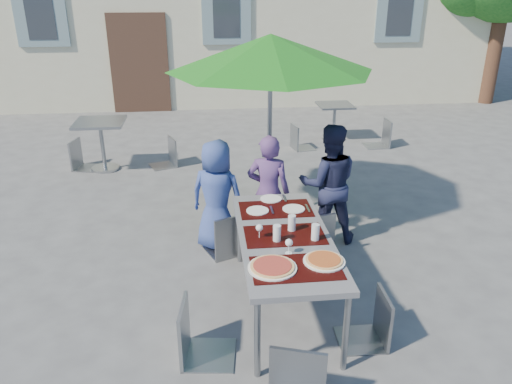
{
  "coord_description": "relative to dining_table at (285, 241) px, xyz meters",
  "views": [
    {
      "loc": [
        -0.63,
        -4.31,
        2.82
      ],
      "look_at": [
        -0.11,
        0.45,
        0.8
      ],
      "focal_mm": 35.0,
      "sensor_mm": 36.0,
      "label": 1
    }
  ],
  "objects": [
    {
      "name": "ground",
      "position": [
        -0.05,
        0.45,
        -0.7
      ],
      "size": [
        90.0,
        90.0,
        0.0
      ],
      "primitive_type": "plane",
      "color": "#4B4B4E",
      "rests_on": "ground"
    },
    {
      "name": "dining_table",
      "position": [
        0.0,
        0.0,
        0.0
      ],
      "size": [
        0.8,
        1.85,
        0.76
      ],
      "color": "#4C4B51",
      "rests_on": "ground"
    },
    {
      "name": "pizza_near_left",
      "position": [
        -0.19,
        -0.54,
        0.07
      ],
      "size": [
        0.39,
        0.39,
        0.03
      ],
      "color": "white",
      "rests_on": "dining_table"
    },
    {
      "name": "pizza_near_right",
      "position": [
        0.24,
        -0.49,
        0.07
      ],
      "size": [
        0.34,
        0.34,
        0.03
      ],
      "color": "white",
      "rests_on": "dining_table"
    },
    {
      "name": "glassware",
      "position": [
        0.04,
        -0.07,
        0.13
      ],
      "size": [
        0.54,
        0.47,
        0.15
      ],
      "color": "silver",
      "rests_on": "dining_table"
    },
    {
      "name": "place_settings",
      "position": [
        -0.0,
        0.61,
        0.06
      ],
      "size": [
        0.62,
        0.49,
        0.01
      ],
      "color": "white",
      "rests_on": "dining_table"
    },
    {
      "name": "child_0",
      "position": [
        -0.55,
        1.22,
        -0.06
      ],
      "size": [
        0.73,
        0.62,
        1.27
      ],
      "primitive_type": "imported",
      "rotation": [
        0.0,
        0.0,
        2.73
      ],
      "color": "#344891",
      "rests_on": "ground"
    },
    {
      "name": "child_1",
      "position": [
        0.02,
        1.2,
        -0.04
      ],
      "size": [
        0.55,
        0.43,
        1.32
      ],
      "primitive_type": "imported",
      "rotation": [
        0.0,
        0.0,
        2.87
      ],
      "color": "#573873",
      "rests_on": "ground"
    },
    {
      "name": "child_2",
      "position": [
        0.71,
        1.27,
        0.0
      ],
      "size": [
        0.71,
        0.45,
        1.4
      ],
      "primitive_type": "imported",
      "rotation": [
        0.0,
        0.0,
        3.05
      ],
      "color": "#1C1F3E",
      "rests_on": "ground"
    },
    {
      "name": "chair_0",
      "position": [
        -0.45,
        1.03,
        -0.14
      ],
      "size": [
        0.55,
        0.55,
        0.95
      ],
      "color": "gray",
      "rests_on": "ground"
    },
    {
      "name": "chair_1",
      "position": [
        0.16,
        0.84,
        -0.19
      ],
      "size": [
        0.41,
        0.41,
        0.88
      ],
      "color": "#8F959A",
      "rests_on": "ground"
    },
    {
      "name": "chair_2",
      "position": [
        0.46,
        0.9,
        -0.1
      ],
      "size": [
        0.54,
        0.55,
        1.01
      ],
      "color": "gray",
      "rests_on": "ground"
    },
    {
      "name": "chair_3",
      "position": [
        -0.8,
        -0.59,
        -0.15
      ],
      "size": [
        0.46,
        0.46,
        0.93
      ],
      "color": "#93999F",
      "rests_on": "ground"
    },
    {
      "name": "chair_4",
      "position": [
        0.66,
        -0.56,
        -0.2
      ],
      "size": [
        0.39,
        0.39,
        0.86
      ],
      "color": "gray",
      "rests_on": "ground"
    },
    {
      "name": "chair_5",
      "position": [
        -0.12,
        -1.27,
        -0.16
      ],
      "size": [
        0.51,
        0.51,
        0.92
      ],
      "color": "slate",
      "rests_on": "ground"
    },
    {
      "name": "patio_umbrella",
      "position": [
        0.13,
        1.96,
        1.35
      ],
      "size": [
        2.43,
        2.43,
        2.28
      ],
      "color": "#A7ABAF",
      "rests_on": "ground"
    },
    {
      "name": "cafe_table_0",
      "position": [
        -2.29,
        3.98,
        -0.12
      ],
      "size": [
        0.75,
        0.75,
        0.81
      ],
      "color": "#A7ABAF",
      "rests_on": "ground"
    },
    {
      "name": "bg_chair_l_0",
      "position": [
        -2.66,
        4.08,
        -0.17
      ],
      "size": [
        0.48,
        0.48,
        0.9
      ],
      "color": "gray",
      "rests_on": "ground"
    },
    {
      "name": "bg_chair_r_0",
      "position": [
        -1.28,
        4.07,
        -0.19
      ],
      "size": [
        0.5,
        0.5,
        0.87
      ],
      "color": "gray",
      "rests_on": "ground"
    },
    {
      "name": "cafe_table_1",
      "position": [
        1.82,
        5.22,
        -0.25
      ],
      "size": [
        0.64,
        0.64,
        0.69
      ],
      "color": "#A7ABAF",
      "rests_on": "ground"
    },
    {
      "name": "bg_chair_l_1",
      "position": [
        1.05,
        4.71,
        -0.2
      ],
      "size": [
        0.44,
        0.44,
        0.85
      ],
      "color": "gray",
      "rests_on": "ground"
    },
    {
      "name": "bg_chair_r_1",
      "position": [
        2.59,
        4.71,
        -0.15
      ],
      "size": [
        0.42,
        0.42,
        0.93
      ],
      "color": "gray",
      "rests_on": "ground"
    }
  ]
}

